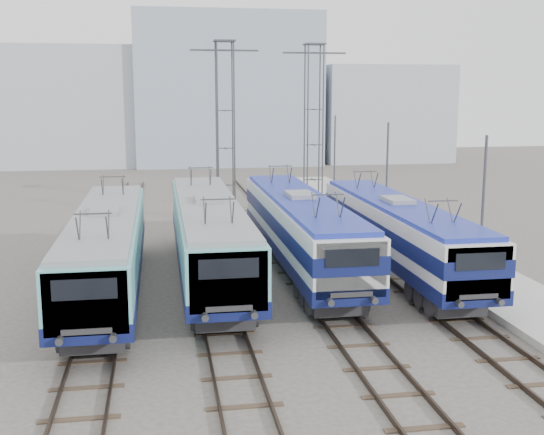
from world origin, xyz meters
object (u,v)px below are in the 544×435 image
(locomotive_far_left, at_px, (106,246))
(mast_mid, at_px, (387,183))
(locomotive_far_right, at_px, (398,230))
(mast_rear, at_px, (335,162))
(locomotive_center_left, at_px, (209,233))
(locomotive_center_right, at_px, (301,226))
(catenary_tower_east, at_px, (314,122))
(catenary_tower_west, at_px, (225,124))
(mast_front, at_px, (482,221))

(locomotive_far_left, distance_m, mast_mid, 17.62)
(locomotive_far_right, distance_m, mast_rear, 19.35)
(locomotive_center_left, height_order, locomotive_far_right, locomotive_center_left)
(mast_mid, relative_size, mast_rear, 1.00)
(locomotive_center_right, xyz_separation_m, catenary_tower_east, (4.25, 16.01, 4.31))
(locomotive_far_left, xyz_separation_m, catenary_tower_west, (6.75, 16.56, 4.42))
(locomotive_far_left, xyz_separation_m, mast_rear, (15.35, 20.56, 1.28))
(catenary_tower_west, bearing_deg, locomotive_far_left, -112.17)
(mast_front, bearing_deg, locomotive_far_left, 167.38)
(locomotive_far_left, xyz_separation_m, locomotive_far_right, (13.50, 1.35, -0.00))
(locomotive_far_left, distance_m, catenary_tower_east, 23.23)
(locomotive_far_left, distance_m, mast_rear, 25.69)
(catenary_tower_west, height_order, catenary_tower_east, same)
(locomotive_far_right, relative_size, mast_mid, 2.48)
(locomotive_center_right, bearing_deg, locomotive_center_left, -169.18)
(mast_front, distance_m, mast_mid, 12.00)
(locomotive_far_right, xyz_separation_m, catenary_tower_east, (-0.25, 17.22, 4.42))
(locomotive_far_right, xyz_separation_m, mast_mid, (1.85, 7.22, 1.28))
(locomotive_center_left, relative_size, mast_front, 2.64)
(catenary_tower_west, bearing_deg, locomotive_far_right, -66.08)
(locomotive_far_right, relative_size, catenary_tower_east, 1.44)
(locomotive_center_right, bearing_deg, catenary_tower_west, 99.12)
(locomotive_far_left, xyz_separation_m, catenary_tower_east, (13.25, 18.56, 4.42))
(catenary_tower_east, bearing_deg, locomotive_far_right, -89.17)
(mast_rear, bearing_deg, mast_front, -90.00)
(locomotive_center_right, distance_m, locomotive_far_right, 4.66)
(catenary_tower_west, height_order, mast_mid, catenary_tower_west)
(catenary_tower_east, relative_size, mast_mid, 1.71)
(locomotive_far_left, bearing_deg, locomotive_far_right, 5.69)
(catenary_tower_west, bearing_deg, mast_mid, -42.93)
(mast_rear, bearing_deg, mast_mid, -90.00)
(catenary_tower_east, distance_m, mast_mid, 10.69)
(locomotive_far_right, bearing_deg, locomotive_center_right, 165.02)
(locomotive_far_right, distance_m, catenary_tower_east, 17.78)
(mast_mid, bearing_deg, locomotive_far_right, -104.38)
(catenary_tower_west, relative_size, mast_mid, 1.71)
(locomotive_far_left, height_order, mast_front, mast_front)
(locomotive_far_right, bearing_deg, catenary_tower_west, 113.92)
(locomotive_center_left, height_order, mast_rear, mast_rear)
(locomotive_center_left, bearing_deg, catenary_tower_east, 62.59)
(locomotive_center_left, bearing_deg, catenary_tower_west, 81.40)
(locomotive_far_right, bearing_deg, mast_mid, 75.62)
(locomotive_center_right, height_order, mast_rear, mast_rear)
(locomotive_center_right, bearing_deg, catenary_tower_east, 75.14)
(locomotive_far_left, relative_size, catenary_tower_west, 1.48)
(locomotive_center_left, xyz_separation_m, mast_mid, (10.85, 6.87, 1.20))
(locomotive_far_left, relative_size, locomotive_far_right, 1.03)
(locomotive_center_right, relative_size, locomotive_far_right, 1.05)
(catenary_tower_west, distance_m, catenary_tower_east, 6.80)
(locomotive_far_left, distance_m, locomotive_far_right, 13.57)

